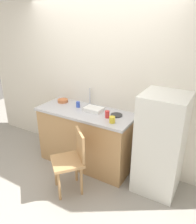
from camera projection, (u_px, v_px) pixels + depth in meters
The scene contains 13 objects.
ground_plane at pixel (66, 186), 3.19m from camera, with size 8.00×8.00×0.00m, color #9E998E.
back_wall at pixel (100, 85), 3.50m from camera, with size 4.80×0.10×2.52m, color silver.
cabinet_base at pixel (86, 139), 3.56m from camera, with size 1.49×0.60×0.89m, color tan.
countertop at pixel (86, 112), 3.38m from camera, with size 1.53×0.64×0.04m, color #B7B7BC.
faucet at pixel (90, 97), 3.55m from camera, with size 0.02×0.02×0.28m, color #B7B7BC.
refrigerator at pixel (160, 144), 2.93m from camera, with size 0.57×0.58×1.39m, color silver.
chair at pixel (72, 159), 2.95m from camera, with size 0.56×0.56×0.89m.
dish_tray at pixel (94, 109), 3.36m from camera, with size 0.28×0.20×0.05m, color white.
terracotta_bowl at pixel (63, 101), 3.71m from camera, with size 0.17×0.17×0.05m, color #C67042.
hotplate at pixel (116, 115), 3.19m from camera, with size 0.17×0.17×0.02m, color #2D2D2D.
cup_yellow at pixel (112, 120), 2.97m from camera, with size 0.08×0.08×0.09m, color yellow.
cup_red at pixel (107, 114), 3.12m from camera, with size 0.06×0.06×0.10m, color red.
cup_blue at pixel (78, 104), 3.49m from camera, with size 0.06×0.06×0.09m, color blue.
Camera 1 is at (1.68, -1.94, 2.23)m, focal length 35.44 mm.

